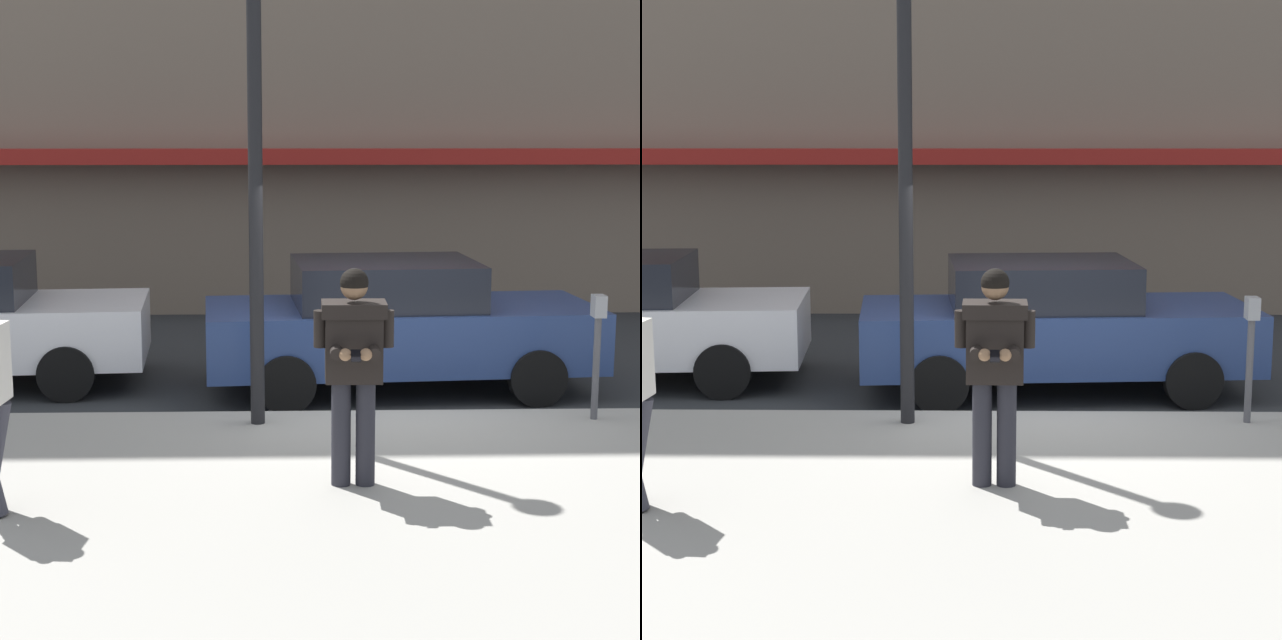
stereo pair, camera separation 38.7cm
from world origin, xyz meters
TOP-DOWN VIEW (x-y plane):
  - ground_plane at (0.00, 0.00)m, footprint 80.00×80.00m
  - sidewalk at (1.00, -2.85)m, footprint 32.00×5.30m
  - curb_paint_line at (1.00, 0.05)m, footprint 28.00×0.12m
  - parked_sedan_mid at (0.26, 1.22)m, footprint 4.63×2.19m
  - man_texting_on_phone at (-0.47, -2.56)m, footprint 0.65×0.58m
  - street_lamp_post at (-1.30, -0.65)m, footprint 0.36×0.36m
  - parking_meter at (2.09, -0.60)m, footprint 0.12×0.18m

SIDE VIEW (x-z plane):
  - ground_plane at x=0.00m, z-range 0.00..0.00m
  - curb_paint_line at x=1.00m, z-range 0.00..0.01m
  - sidewalk at x=1.00m, z-range 0.00..0.14m
  - parked_sedan_mid at x=0.26m, z-range 0.02..1.56m
  - parking_meter at x=2.09m, z-range 0.33..1.60m
  - man_texting_on_phone at x=-0.47m, z-range 0.35..2.15m
  - street_lamp_post at x=-1.30m, z-range 0.70..5.58m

